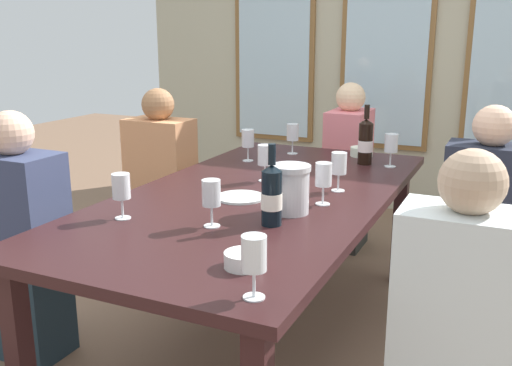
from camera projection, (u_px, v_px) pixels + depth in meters
ground_plane at (259, 343)px, 2.72m from camera, size 12.00×12.00×0.00m
back_wall_with_windows at (389, 28)px, 4.48m from camera, size 4.27×0.10×2.90m
dining_table at (259, 207)px, 2.55m from camera, size 1.07×2.14×0.74m
white_plate_0 at (240, 197)px, 2.44m from camera, size 0.21×0.21×0.01m
metal_pitcher at (291, 189)px, 2.22m from camera, size 0.16×0.16×0.19m
wine_bottle_0 at (365, 142)px, 3.04m from camera, size 0.08×0.08×0.32m
wine_bottle_1 at (272, 195)px, 2.08m from camera, size 0.08×0.08×0.30m
tasting_bowl_0 at (244, 260)px, 1.72m from camera, size 0.12×0.12×0.05m
tasting_bowl_1 at (361, 152)px, 3.26m from camera, size 0.13×0.13×0.05m
wine_glass_0 at (323, 177)px, 2.32m from camera, size 0.07×0.07×0.17m
wine_glass_1 at (391, 145)px, 2.98m from camera, size 0.07×0.07×0.17m
wine_glass_2 at (254, 255)px, 1.50m from camera, size 0.07×0.07×0.17m
wine_glass_3 at (265, 156)px, 2.69m from camera, size 0.07×0.07×0.17m
wine_glass_4 at (293, 133)px, 3.30m from camera, size 0.07×0.07×0.17m
wine_glass_5 at (211, 195)px, 2.06m from camera, size 0.07×0.07×0.17m
wine_glass_6 at (339, 165)px, 2.52m from camera, size 0.07×0.07×0.17m
wine_glass_7 at (248, 139)px, 3.12m from camera, size 0.07×0.07×0.17m
wine_glass_8 at (121, 187)px, 2.14m from camera, size 0.07×0.07×0.17m
seated_person_0 at (161, 186)px, 3.46m from camera, size 0.38×0.24×1.11m
seated_person_1 at (483, 230)px, 2.70m from camera, size 0.38×0.24×1.11m
seated_person_2 at (23, 244)px, 2.51m from camera, size 0.38×0.24×1.11m
seated_person_3 at (457, 339)px, 1.73m from camera, size 0.38×0.24×1.11m
seated_person_4 at (348, 171)px, 3.83m from camera, size 0.24×0.38×1.11m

